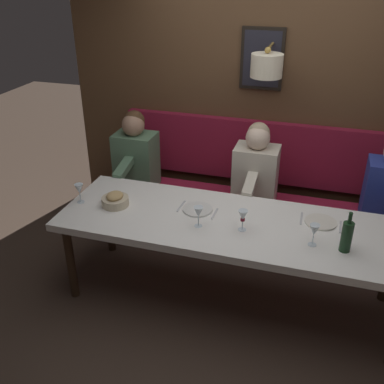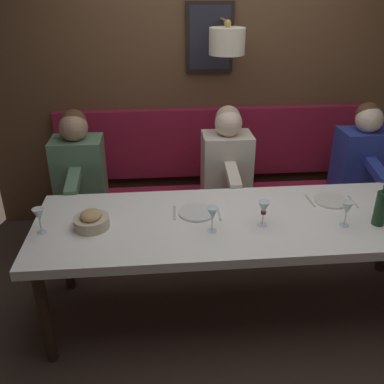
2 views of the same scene
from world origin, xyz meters
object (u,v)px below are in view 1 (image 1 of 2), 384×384
at_px(wine_glass_1, 314,231).
at_px(bread_bowl, 115,200).
at_px(dining_table, 231,228).
at_px(wine_glass_2, 79,190).
at_px(diner_near, 256,167).
at_px(wine_glass_0, 243,216).
at_px(diner_middle, 135,153).
at_px(wine_bottle, 347,236).
at_px(wine_glass_3, 198,213).

xyz_separation_m(wine_glass_1, bread_bowl, (0.12, 1.57, -0.07)).
distance_m(dining_table, wine_glass_2, 1.27).
distance_m(wine_glass_2, bread_bowl, 0.31).
bearing_deg(wine_glass_2, diner_near, -53.88).
height_order(diner_near, wine_glass_0, diner_near).
height_order(dining_table, diner_middle, diner_middle).
height_order(wine_glass_0, wine_glass_1, same).
relative_size(wine_bottle, bread_bowl, 1.36).
relative_size(diner_middle, wine_glass_1, 4.82).
distance_m(diner_middle, bread_bowl, 0.93).
xyz_separation_m(wine_glass_2, wine_glass_3, (-0.08, -1.03, 0.00)).
xyz_separation_m(wine_glass_1, wine_bottle, (-0.01, -0.21, -0.00)).
bearing_deg(bread_bowl, dining_table, -88.61).
distance_m(diner_middle, wine_glass_2, 0.95).
bearing_deg(wine_glass_0, bread_bowl, 86.33).
xyz_separation_m(wine_glass_2, bread_bowl, (0.04, -0.30, -0.07)).
height_order(dining_table, bread_bowl, bread_bowl).
xyz_separation_m(dining_table, bread_bowl, (-0.02, 0.96, 0.11)).
bearing_deg(dining_table, wine_glass_3, 121.37).
bearing_deg(diner_middle, diner_near, -90.00).
xyz_separation_m(wine_glass_0, wine_bottle, (-0.05, -0.72, 0.00)).
relative_size(diner_near, wine_glass_0, 4.82).
bearing_deg(bread_bowl, wine_glass_3, -98.70).
relative_size(wine_glass_1, wine_glass_3, 1.00).
xyz_separation_m(dining_table, wine_glass_0, (-0.09, -0.10, 0.18)).
xyz_separation_m(dining_table, diner_middle, (0.88, 1.17, 0.14)).
bearing_deg(wine_glass_2, wine_bottle, -92.37).
height_order(wine_glass_1, wine_bottle, wine_bottle).
bearing_deg(wine_glass_2, wine_glass_3, -94.20).
relative_size(dining_table, diner_near, 3.38).
relative_size(wine_glass_2, wine_bottle, 0.55).
relative_size(dining_table, wine_glass_2, 16.30).
height_order(diner_middle, bread_bowl, diner_middle).
xyz_separation_m(dining_table, wine_glass_3, (-0.14, 0.22, 0.18)).
xyz_separation_m(diner_middle, wine_bottle, (-1.03, -1.99, 0.04)).
relative_size(dining_table, wine_glass_0, 16.30).
bearing_deg(dining_table, wine_glass_2, 92.74).
xyz_separation_m(diner_near, bread_bowl, (-0.91, 0.99, -0.03)).
xyz_separation_m(dining_table, wine_glass_1, (-0.14, -0.61, 0.18)).
bearing_deg(wine_bottle, bread_bowl, 86.06).
bearing_deg(diner_middle, wine_glass_1, -119.89).
height_order(diner_near, wine_glass_3, diner_near).
xyz_separation_m(wine_glass_0, bread_bowl, (0.07, 1.06, -0.07)).
bearing_deg(dining_table, wine_glass_1, -103.01).
relative_size(dining_table, diner_middle, 3.38).
bearing_deg(wine_glass_1, bread_bowl, 85.70).
distance_m(wine_glass_0, wine_glass_1, 0.51).
height_order(diner_middle, wine_glass_2, diner_middle).
distance_m(wine_glass_3, wine_bottle, 1.05).
distance_m(diner_middle, wine_bottle, 2.24).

